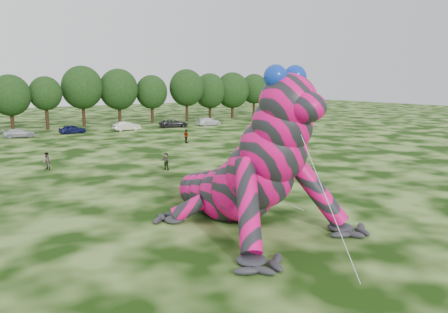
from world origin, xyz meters
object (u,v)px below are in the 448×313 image
Objects in this scene: car_4 at (72,129)px; spectator_3 at (186,136)px; tree_14 at (210,96)px; car_7 at (209,122)px; flying_kite at (340,2)px; spectator_5 at (166,161)px; tree_8 at (11,103)px; car_6 at (174,123)px; tree_15 at (232,95)px; spectator_1 at (47,161)px; tree_16 at (254,95)px; tree_17 at (284,93)px; inflatable_gecko at (228,145)px; tree_10 at (83,96)px; tree_13 at (187,95)px; tree_11 at (119,97)px; tree_9 at (46,103)px; car_5 at (127,126)px; tree_12 at (152,99)px; car_3 at (19,133)px.

spectator_3 is at bearing -158.78° from car_4.
car_7 is (-7.00, -10.76, -4.00)m from tree_14.
spectator_3 is at bearing 138.34° from car_7.
flying_kite is 3.47× the size of car_7.
spectator_5 reaches higher than car_4.
tree_14 is at bearing 2.64° from tree_8.
tree_8 reaches higher than car_6.
flying_kite is at bearing -170.23° from car_4.
spectator_1 is (-44.73, -34.76, -4.01)m from tree_15.
tree_14 is 0.98× the size of tree_15.
flying_kite is 1.78× the size of tree_16.
tree_17 is (56.17, -0.32, 0.68)m from tree_8.
tree_10 is (7.88, 56.44, 0.80)m from inflatable_gecko.
spectator_3 is 17.05m from spectator_5.
car_6 is 3.06× the size of spectator_1.
tree_17 is (24.82, -0.46, 0.08)m from tree_13.
tree_11 is at bearing -177.87° from tree_16.
tree_17 is at bearing -0.77° from tree_9.
flying_kite reaches higher than tree_9.
tree_16 is at bearing 157.37° from tree_17.
tree_13 is at bearing -63.23° from car_5.
inflatable_gecko reaches higher than spectator_5.
inflatable_gecko reaches higher than spectator_3.
tree_16 is 6.03× the size of spectator_5.
flying_kite reaches higher than tree_14.
spectator_5 is (9.06, -5.96, -0.03)m from spectator_1.
spectator_5 is at bearing -80.03° from tree_8.
tree_12 is (18.95, 0.39, 0.15)m from tree_9.
tree_8 is 0.95× the size of tree_16.
spectator_5 is at bearing 71.00° from inflatable_gecko.
tree_16 is at bearing 44.68° from inflatable_gecko.
tree_16 is 5.79× the size of spectator_1.
tree_9 is 0.84× the size of tree_17.
car_7 is (6.45, -9.78, -3.79)m from tree_12.
car_7 is at bearing -94.20° from tree_13.
tree_16 is at bearing 117.33° from spectator_5.
tree_16 is 2.16× the size of car_3.
flying_kite reaches higher than spectator_1.
tree_11 is 38.19m from tree_17.
spectator_3 is at bearing 168.31° from car_6.
tree_14 is at bearing -35.36° from car_7.
flying_kite is at bearing -81.56° from tree_10.
flying_kite reaches higher than spectator_5.
tree_14 reaches higher than tree_8.
car_4 is 2.52× the size of spectator_5.
tree_8 reaches higher than car_7.
tree_10 reaches higher than tree_12.
tree_13 is 47.92m from spectator_1.
tree_9 is at bearing -177.39° from tree_16.
tree_14 reaches higher than tree_12.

